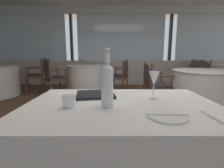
# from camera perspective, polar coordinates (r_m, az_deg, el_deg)

# --- Properties ---
(ground_plane) EXTENTS (14.08, 14.08, 0.00)m
(ground_plane) POSITION_cam_1_polar(r_m,az_deg,el_deg) (2.40, 7.60, -16.19)
(ground_plane) COLOR brown
(window_wall_far) EXTENTS (10.83, 0.14, 2.65)m
(window_wall_far) POSITION_cam_1_polar(r_m,az_deg,el_deg) (5.86, 2.99, 10.20)
(window_wall_far) COLOR beige
(window_wall_far) RESTS_ON ground_plane
(foreground_table) EXTENTS (1.21, 0.85, 0.76)m
(foreground_table) POSITION_cam_1_polar(r_m,az_deg,el_deg) (1.21, 3.12, -24.10)
(foreground_table) COLOR white
(foreground_table) RESTS_ON ground_plane
(side_plate) EXTENTS (0.20, 0.20, 0.01)m
(side_plate) POSITION_cam_1_polar(r_m,az_deg,el_deg) (0.87, 18.54, -10.46)
(side_plate) COLOR white
(side_plate) RESTS_ON foreground_table
(butter_knife) EXTENTS (0.21, 0.03, 0.00)m
(butter_knife) POSITION_cam_1_polar(r_m,az_deg,el_deg) (0.87, 18.56, -10.14)
(butter_knife) COLOR silver
(butter_knife) RESTS_ON foreground_table
(dinner_fork) EXTENTS (0.03, 0.18, 0.00)m
(dinner_fork) POSITION_cam_1_polar(r_m,az_deg,el_deg) (0.95, 31.56, -9.95)
(dinner_fork) COLOR silver
(dinner_fork) RESTS_ON foreground_table
(water_bottle) EXTENTS (0.07, 0.07, 0.34)m
(water_bottle) POSITION_cam_1_polar(r_m,az_deg,el_deg) (0.96, -1.73, 0.16)
(water_bottle) COLOR white
(water_bottle) RESTS_ON foreground_table
(wine_glass) EXTENTS (0.07, 0.07, 0.19)m
(wine_glass) POSITION_cam_1_polar(r_m,az_deg,el_deg) (1.15, 14.28, 1.60)
(wine_glass) COLOR white
(wine_glass) RESTS_ON foreground_table
(water_tumbler) EXTENTS (0.07, 0.07, 0.07)m
(water_tumbler) POSITION_cam_1_polar(r_m,az_deg,el_deg) (1.00, -14.89, -5.74)
(water_tumbler) COLOR white
(water_tumbler) RESTS_ON foreground_table
(menu_book) EXTENTS (0.31, 0.28, 0.02)m
(menu_book) POSITION_cam_1_polar(r_m,az_deg,el_deg) (1.24, -5.81, -3.62)
(menu_book) COLOR black
(menu_book) RESTS_ON foreground_table
(dining_chair_0_0) EXTENTS (0.60, 0.63, 0.96)m
(dining_chair_0_0) POSITION_cam_1_polar(r_m,az_deg,el_deg) (5.03, -24.50, 3.66)
(dining_chair_0_0) COLOR brown
(dining_chair_0_0) RESTS_ON ground_plane
(background_table_1) EXTENTS (1.25, 1.25, 0.76)m
(background_table_1) POSITION_cam_1_polar(r_m,az_deg,el_deg) (3.74, 29.30, -1.62)
(background_table_1) COLOR white
(background_table_1) RESTS_ON ground_plane
(dining_chair_1_0) EXTENTS (0.51, 0.57, 0.90)m
(dining_chair_1_0) POSITION_cam_1_polar(r_m,az_deg,el_deg) (3.22, 14.16, 0.51)
(dining_chair_1_0) COLOR brown
(dining_chair_1_0) RESTS_ON ground_plane
(dining_chair_1_2) EXTENTS (0.64, 0.61, 0.94)m
(dining_chair_1_2) POSITION_cam_1_polar(r_m,az_deg,el_deg) (4.76, 28.37, 2.68)
(dining_chair_1_2) COLOR brown
(dining_chair_1_2) RESTS_ON ground_plane
(background_table_2) EXTENTS (1.21, 1.21, 0.76)m
(background_table_2) POSITION_cam_1_polar(r_m,az_deg,el_deg) (4.87, -8.54, 2.07)
(background_table_2) COLOR white
(background_table_2) RESTS_ON ground_plane
(dining_chair_2_0) EXTENTS (0.59, 0.53, 0.91)m
(dining_chair_2_0) POSITION_cam_1_polar(r_m,az_deg,el_deg) (5.87, -8.72, 5.05)
(dining_chair_2_0) COLOR brown
(dining_chair_2_0) RESTS_ON ground_plane
(dining_chair_2_1) EXTENTS (0.65, 0.66, 0.97)m
(dining_chair_2_1) POSITION_cam_1_polar(r_m,az_deg,el_deg) (4.42, -20.21, 3.15)
(dining_chair_2_1) COLOR brown
(dining_chair_2_1) RESTS_ON ground_plane
(dining_chair_2_2) EXTENTS (0.59, 0.63, 0.93)m
(dining_chair_2_2) POSITION_cam_1_polar(r_m,az_deg,el_deg) (4.44, 3.03, 3.61)
(dining_chair_2_2) COLOR brown
(dining_chair_2_2) RESTS_ON ground_plane
(dining_chair_3_2) EXTENTS (0.66, 0.66, 0.90)m
(dining_chair_3_2) POSITION_cam_1_polar(r_m,az_deg,el_deg) (6.22, 27.37, 4.19)
(dining_chair_3_2) COLOR brown
(dining_chair_3_2) RESTS_ON ground_plane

